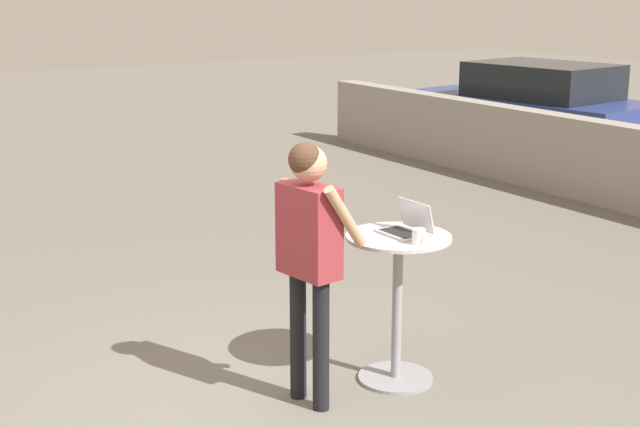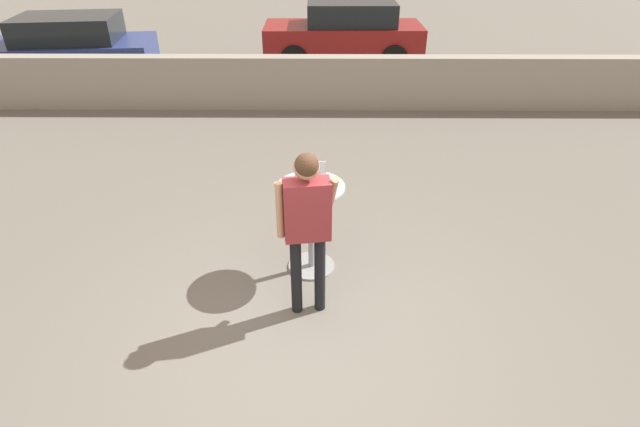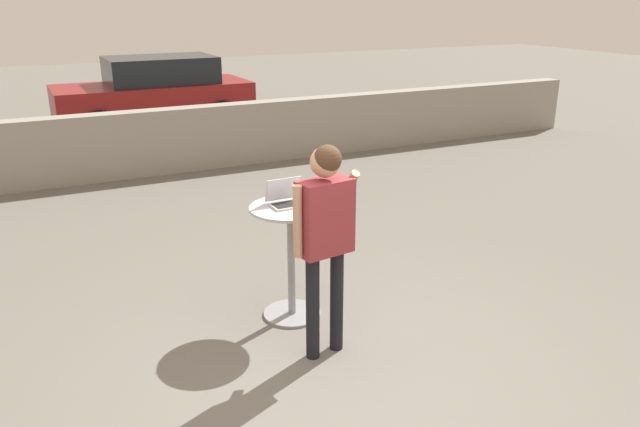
{
  "view_description": "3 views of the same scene",
  "coord_description": "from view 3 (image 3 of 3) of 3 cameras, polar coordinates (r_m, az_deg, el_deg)",
  "views": [
    {
      "loc": [
        4.71,
        -2.4,
        2.72
      ],
      "look_at": [
        -0.13,
        0.65,
        1.25
      ],
      "focal_mm": 50.0,
      "sensor_mm": 36.0,
      "label": 1
    },
    {
      "loc": [
        0.19,
        -3.44,
        3.55
      ],
      "look_at": [
        0.16,
        0.7,
        1.01
      ],
      "focal_mm": 28.0,
      "sensor_mm": 36.0,
      "label": 2
    },
    {
      "loc": [
        -1.97,
        -3.57,
        2.83
      ],
      "look_at": [
        0.06,
        0.59,
        1.18
      ],
      "focal_mm": 35.0,
      "sensor_mm": 36.0,
      "label": 3
    }
  ],
  "objects": [
    {
      "name": "cafe_table",
      "position": [
        5.6,
        -2.65,
        -3.29
      ],
      "size": [
        0.73,
        0.73,
        1.06
      ],
      "color": "gray",
      "rests_on": "ground_plane"
    },
    {
      "name": "ground_plane",
      "position": [
        4.97,
        2.44,
        -15.18
      ],
      "size": [
        50.0,
        50.0,
        0.0
      ],
      "primitive_type": "plane",
      "color": "slate"
    },
    {
      "name": "standing_person",
      "position": [
        4.81,
        0.46,
        -0.95
      ],
      "size": [
        0.58,
        0.43,
        1.77
      ],
      "color": "black",
      "rests_on": "ground_plane"
    },
    {
      "name": "laptop",
      "position": [
        5.49,
        -3.02,
        1.35
      ],
      "size": [
        0.34,
        0.28,
        0.22
      ],
      "color": "#B7BABF",
      "rests_on": "cafe_table"
    },
    {
      "name": "parked_car_near_street",
      "position": [
        13.95,
        -14.81,
        10.58
      ],
      "size": [
        4.05,
        1.86,
        1.56
      ],
      "color": "maroon",
      "rests_on": "ground_plane"
    },
    {
      "name": "pavement_kerb",
      "position": [
        10.59,
        -14.76,
        6.35
      ],
      "size": [
        17.33,
        0.35,
        1.05
      ],
      "color": "gray",
      "rests_on": "ground_plane"
    },
    {
      "name": "coffee_mug",
      "position": [
        5.51,
        -0.35,
        1.46
      ],
      "size": [
        0.13,
        0.09,
        0.1
      ],
      "color": "white",
      "rests_on": "cafe_table"
    }
  ]
}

